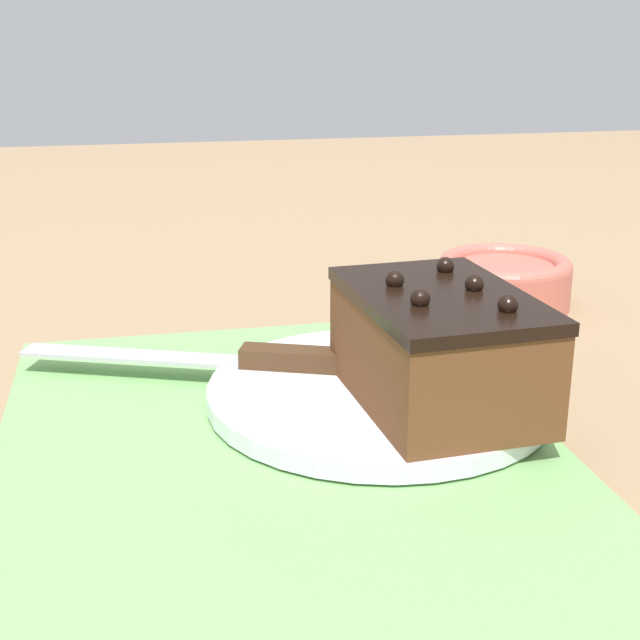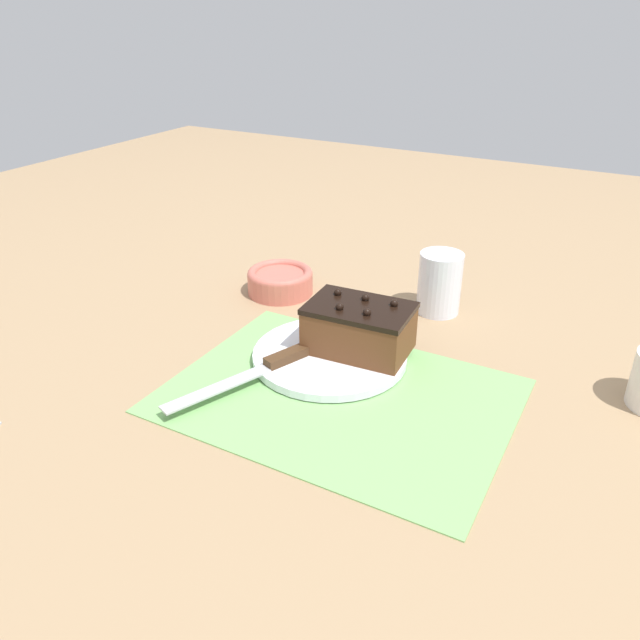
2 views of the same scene
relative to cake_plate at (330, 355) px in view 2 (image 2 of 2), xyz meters
name	(u,v)px [view 2 (image 2 of 2)]	position (x,y,z in m)	size (l,w,h in m)	color
ground_plane	(339,396)	(0.06, -0.08, -0.01)	(3.00, 3.00, 0.00)	#9E7F5B
placemat_woven	(339,395)	(0.06, -0.08, -0.01)	(0.46, 0.34, 0.00)	#7AB266
cake_plate	(330,355)	(0.00, 0.00, 0.00)	(0.23, 0.23, 0.01)	white
chocolate_cake	(359,328)	(0.03, 0.03, 0.04)	(0.16, 0.11, 0.08)	brown
serving_knife	(266,366)	(-0.06, -0.09, 0.01)	(0.11, 0.23, 0.01)	#472D19
drinking_glass	(440,283)	(0.09, 0.24, 0.04)	(0.07, 0.07, 0.11)	white
small_bowl	(280,280)	(-0.20, 0.17, 0.01)	(0.12, 0.12, 0.05)	#C66656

